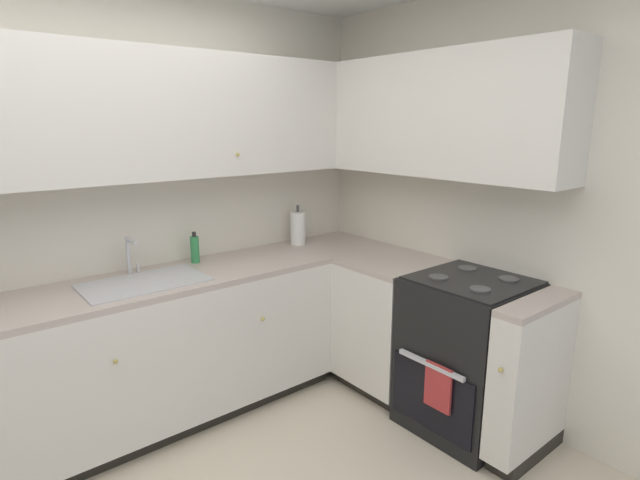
% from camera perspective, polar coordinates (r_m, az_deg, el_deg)
% --- Properties ---
extents(wall_back, '(4.09, 0.05, 2.55)m').
position_cam_1_polar(wall_back, '(3.15, -26.49, 2.52)').
color(wall_back, silver).
rests_on(wall_back, ground_plane).
extents(wall_right, '(0.05, 3.26, 2.55)m').
position_cam_1_polar(wall_right, '(3.09, 22.45, 2.73)').
color(wall_right, silver).
rests_on(wall_right, ground_plane).
extents(lower_cabinets_back, '(1.97, 0.62, 0.88)m').
position_cam_1_polar(lower_cabinets_back, '(3.22, -16.27, -12.02)').
color(lower_cabinets_back, silver).
rests_on(lower_cabinets_back, ground_plane).
extents(countertop_back, '(3.18, 0.60, 0.03)m').
position_cam_1_polar(countertop_back, '(3.05, -16.84, -4.33)').
color(countertop_back, '#B7A89E').
rests_on(countertop_back, lower_cabinets_back).
extents(lower_cabinets_right, '(0.62, 1.35, 0.88)m').
position_cam_1_polar(lower_cabinets_right, '(3.33, 11.02, -10.82)').
color(lower_cabinets_right, silver).
rests_on(lower_cabinets_right, ground_plane).
extents(countertop_right, '(0.60, 1.35, 0.03)m').
position_cam_1_polar(countertop_right, '(3.17, 11.35, -3.35)').
color(countertop_right, '#B7A89E').
rests_on(countertop_right, lower_cabinets_right).
extents(oven_range, '(0.68, 0.62, 1.06)m').
position_cam_1_polar(oven_range, '(3.13, 16.57, -12.32)').
color(oven_range, black).
rests_on(oven_range, ground_plane).
extents(upper_cabinets_back, '(2.86, 0.34, 0.72)m').
position_cam_1_polar(upper_cabinets_back, '(2.99, -22.04, 13.17)').
color(upper_cabinets_back, silver).
extents(upper_cabinets_right, '(0.32, 1.90, 0.72)m').
position_cam_1_polar(upper_cabinets_right, '(3.24, 11.68, 13.80)').
color(upper_cabinets_right, silver).
extents(sink, '(0.66, 0.40, 0.10)m').
position_cam_1_polar(sink, '(2.98, -19.46, -5.43)').
color(sink, '#B7B7BC').
rests_on(sink, countertop_back).
extents(faucet, '(0.07, 0.16, 0.22)m').
position_cam_1_polar(faucet, '(3.12, -20.95, -1.36)').
color(faucet, silver).
rests_on(faucet, countertop_back).
extents(soap_bottle, '(0.05, 0.05, 0.20)m').
position_cam_1_polar(soap_bottle, '(3.28, -14.16, -1.02)').
color(soap_bottle, '#338C4C').
rests_on(soap_bottle, countertop_back).
extents(paper_towel_roll, '(0.11, 0.11, 0.30)m').
position_cam_1_polar(paper_towel_roll, '(3.66, -2.55, 1.38)').
color(paper_towel_roll, white).
rests_on(paper_towel_roll, countertop_back).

